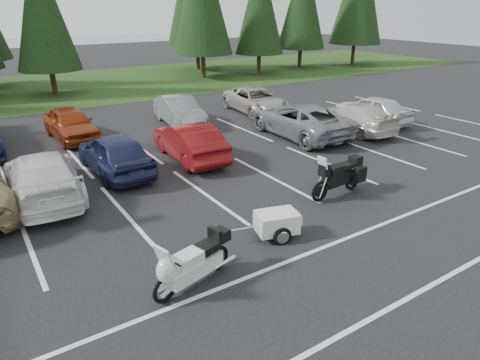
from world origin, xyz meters
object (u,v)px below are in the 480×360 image
at_px(car_near_6, 300,120).
at_px(car_far_3, 180,111).
at_px(car_near_7, 354,117).
at_px(cargo_trailer, 277,225).
at_px(adventure_motorcycle, 338,174).
at_px(car_near_4, 115,153).
at_px(car_far_2, 71,124).
at_px(car_near_8, 372,109).
at_px(car_near_3, 43,176).
at_px(touring_motorcycle, 192,259).
at_px(car_far_4, 256,100).
at_px(car_near_5, 189,141).

relative_size(car_near_6, car_far_3, 1.27).
bearing_deg(car_near_6, car_near_7, 166.31).
relative_size(cargo_trailer, adventure_motorcycle, 0.63).
distance_m(car_near_4, car_far_2, 5.33).
bearing_deg(car_far_2, car_near_4, -89.77).
bearing_deg(adventure_motorcycle, cargo_trailer, -165.98).
bearing_deg(cargo_trailer, adventure_motorcycle, 33.65).
bearing_deg(car_near_8, car_near_7, 14.09).
height_order(car_far_3, cargo_trailer, car_far_3).
height_order(car_near_3, car_near_4, car_near_4).
relative_size(car_near_3, touring_motorcycle, 2.10).
xyz_separation_m(car_near_4, car_far_2, (-0.31, 5.32, -0.03)).
height_order(car_near_8, car_far_4, car_near_8).
xyz_separation_m(car_near_8, cargo_trailer, (-11.50, -6.71, -0.35)).
relative_size(car_near_6, touring_motorcycle, 2.28).
relative_size(car_near_5, car_near_6, 0.80).
xyz_separation_m(car_near_4, car_near_6, (8.82, -0.07, 0.02)).
xyz_separation_m(car_near_5, car_far_3, (2.00, 5.01, -0.01)).
distance_m(car_near_3, car_near_8, 16.19).
relative_size(touring_motorcycle, cargo_trailer, 1.55).
height_order(car_near_3, car_far_4, car_near_3).
bearing_deg(car_near_8, adventure_motorcycle, 32.85).
xyz_separation_m(car_near_4, car_near_5, (2.98, -0.13, -0.02)).
distance_m(car_far_3, car_far_4, 4.86).
bearing_deg(car_far_2, touring_motorcycle, -95.29).
distance_m(car_far_4, touring_motorcycle, 16.52).
height_order(car_near_5, car_far_2, car_near_5).
distance_m(car_near_8, car_far_3, 10.02).
bearing_deg(touring_motorcycle, car_near_4, 68.92).
distance_m(car_near_3, car_far_2, 6.65).
bearing_deg(car_near_4, adventure_motorcycle, 130.63).
relative_size(car_near_8, car_far_2, 1.00).
height_order(car_near_4, adventure_motorcycle, adventure_motorcycle).
xyz_separation_m(car_near_8, touring_motorcycle, (-14.35, -7.39, -0.04)).
relative_size(car_far_3, car_far_4, 0.89).
bearing_deg(car_near_3, car_near_4, -156.63).
xyz_separation_m(car_far_4, touring_motorcycle, (-10.65, -12.63, -0.01)).
height_order(car_near_5, car_near_7, car_near_5).
bearing_deg(adventure_motorcycle, car_near_5, 108.13).
relative_size(car_near_3, car_near_4, 1.16).
distance_m(car_near_6, car_far_2, 10.60).
distance_m(car_near_5, touring_motorcycle, 8.46).
bearing_deg(car_near_6, adventure_motorcycle, 61.87).
xyz_separation_m(car_near_3, car_near_6, (11.45, 0.84, 0.03)).
distance_m(car_near_6, car_near_7, 2.87).
bearing_deg(car_far_4, adventure_motorcycle, -106.73).
xyz_separation_m(car_near_6, car_near_7, (2.76, -0.80, -0.09)).
distance_m(car_near_8, adventure_motorcycle, 9.97).
bearing_deg(car_near_7, touring_motorcycle, 31.95).
bearing_deg(cargo_trailer, car_far_4, 72.70).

